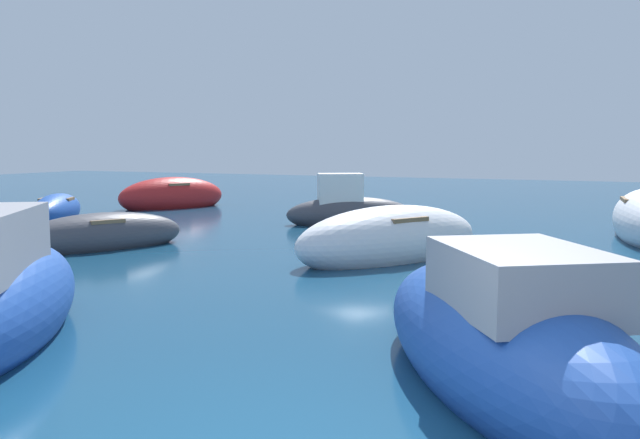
{
  "coord_description": "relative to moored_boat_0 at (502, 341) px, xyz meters",
  "views": [
    {
      "loc": [
        1.91,
        -3.68,
        2.22
      ],
      "look_at": [
        -4.58,
        10.95,
        0.41
      ],
      "focal_mm": 37.26,
      "sensor_mm": 36.0,
      "label": 1
    }
  ],
  "objects": [
    {
      "name": "moored_boat_4",
      "position": [
        -14.2,
        8.7,
        -0.17
      ],
      "size": [
        2.7,
        3.5,
        1.0
      ],
      "rotation": [
        0.0,
        0.0,
        2.11
      ],
      "color": "#1E479E",
      "rests_on": "ground"
    },
    {
      "name": "moored_boat_0",
      "position": [
        0.0,
        0.0,
        0.0
      ],
      "size": [
        3.81,
        4.68,
        1.67
      ],
      "rotation": [
        0.0,
        0.0,
        2.15
      ],
      "color": "#1E479E",
      "rests_on": "ground"
    },
    {
      "name": "moored_boat_1",
      "position": [
        -9.13,
        4.96,
        -0.17
      ],
      "size": [
        2.65,
        3.76,
        1.0
      ],
      "rotation": [
        0.0,
        0.0,
        1.1
      ],
      "color": "#3F3F47",
      "rests_on": "ground"
    },
    {
      "name": "moored_boat_2",
      "position": [
        -3.05,
        6.19,
        -0.07
      ],
      "size": [
        3.54,
        4.5,
        1.35
      ],
      "rotation": [
        0.0,
        0.0,
        4.17
      ],
      "color": "white",
      "rests_on": "ground"
    },
    {
      "name": "moored_boat_9",
      "position": [
        -13.43,
        13.28,
        -0.06
      ],
      "size": [
        3.17,
        4.2,
        1.39
      ],
      "rotation": [
        0.0,
        0.0,
        4.24
      ],
      "color": "#B21E1E",
      "rests_on": "ground"
    },
    {
      "name": "moored_boat_3",
      "position": [
        -5.85,
        11.12,
        -0.06
      ],
      "size": [
        3.66,
        2.74,
        1.65
      ],
      "rotation": [
        0.0,
        0.0,
        0.52
      ],
      "color": "#3F3F47",
      "rests_on": "ground"
    }
  ]
}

